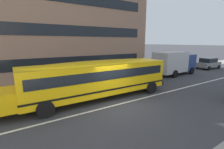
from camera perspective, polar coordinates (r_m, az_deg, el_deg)
ground_plane at (r=10.67m, az=1.85°, el=-10.59°), size 400.00×400.00×0.00m
sidewalk_far at (r=16.72m, az=-12.21°, el=-2.65°), size 120.00×3.00×0.01m
lane_centreline at (r=10.67m, az=1.85°, el=-10.57°), size 110.00×0.16×0.01m
school_bus at (r=11.35m, az=-5.35°, el=-0.76°), size 12.15×2.93×2.71m
parked_car_grey_under_tree at (r=28.40m, az=30.83°, el=3.44°), size 3.99×2.06×1.64m
box_truck at (r=21.32m, az=21.11°, el=4.05°), size 6.12×2.64×2.82m
apartment_block_far_centre at (r=23.39m, az=-16.05°, el=17.52°), size 18.60×10.93×13.30m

